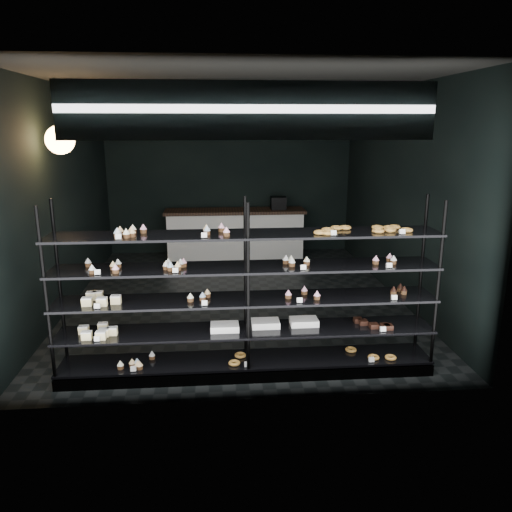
# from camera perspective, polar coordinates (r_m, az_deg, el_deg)

# --- Properties ---
(room) EXTENTS (5.01, 6.01, 3.20)m
(room) POSITION_cam_1_polar(r_m,az_deg,el_deg) (7.48, -2.30, 6.84)
(room) COLOR black
(room) RESTS_ON ground
(display_shelf) EXTENTS (4.00, 0.50, 1.91)m
(display_shelf) POSITION_cam_1_polar(r_m,az_deg,el_deg) (5.35, -1.26, -7.20)
(display_shelf) COLOR black
(display_shelf) RESTS_ON room
(signage) EXTENTS (3.30, 0.05, 0.50)m
(signage) POSITION_cam_1_polar(r_m,az_deg,el_deg) (4.49, -0.75, 16.29)
(signage) COLOR #0C1340
(signage) RESTS_ON room
(pendant_lamp) EXTENTS (0.35, 0.35, 0.90)m
(pendant_lamp) POSITION_cam_1_polar(r_m,az_deg,el_deg) (6.74, -21.50, 12.25)
(pendant_lamp) COLOR black
(pendant_lamp) RESTS_ON room
(service_counter) EXTENTS (2.80, 0.65, 1.23)m
(service_counter) POSITION_cam_1_polar(r_m,az_deg,el_deg) (10.14, -2.32, 2.64)
(service_counter) COLOR silver
(service_counter) RESTS_ON room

